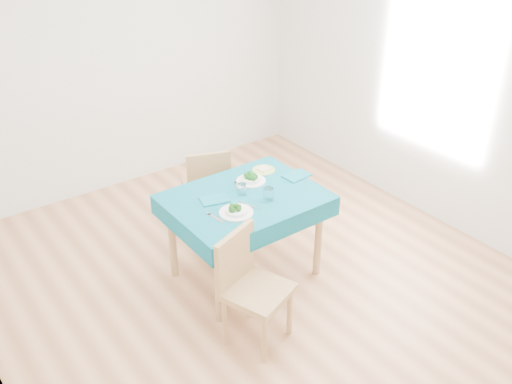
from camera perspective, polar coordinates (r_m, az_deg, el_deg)
room_shell at (r=4.09m, az=0.00°, el=6.08°), size 4.02×4.52×2.73m
table at (r=4.64m, az=-1.07°, el=-4.47°), size 1.18×0.89×0.76m
chair_near at (r=3.95m, az=0.15°, el=-8.90°), size 0.54×0.57×1.04m
chair_far at (r=5.24m, az=-5.05°, el=1.11°), size 0.52×0.54×0.98m
bowl_near at (r=4.20m, az=-2.01°, el=-1.70°), size 0.25×0.25×0.08m
bowl_far at (r=4.63m, az=-0.50°, el=1.45°), size 0.24×0.24×0.07m
fork_near at (r=4.17m, az=-4.03°, el=-2.62°), size 0.05×0.18×0.00m
knife_near at (r=4.32m, az=-0.77°, el=-1.32°), size 0.08×0.19×0.00m
fork_far at (r=4.57m, az=-1.87°, el=0.54°), size 0.09×0.16×0.00m
knife_far at (r=4.71m, az=4.16°, el=1.39°), size 0.04×0.19×0.00m
napkin_near at (r=4.39m, az=-4.17°, el=-0.76°), size 0.25×0.20×0.01m
napkin_far at (r=4.74m, az=4.10°, el=1.65°), size 0.23×0.17×0.01m
tumbler_center at (r=4.45m, az=-1.43°, el=0.30°), size 0.07×0.07×0.09m
tumbler_side at (r=4.37m, az=1.26°, el=-0.20°), size 0.08×0.08×0.10m
side_plate at (r=4.81m, az=0.78°, el=2.20°), size 0.19×0.19×0.01m
bread_slice at (r=4.81m, az=0.78°, el=2.33°), size 0.10×0.10×0.01m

